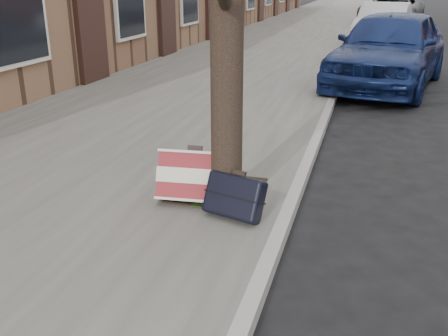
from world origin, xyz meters
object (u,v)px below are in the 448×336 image
(suitcase_navy, at_px, (235,196))
(car_near_mid, at_px, (383,25))
(suitcase_red, at_px, (193,177))
(car_near_front, at_px, (389,48))

(suitcase_navy, height_order, car_near_mid, car_near_mid)
(suitcase_navy, xyz_separation_m, car_near_mid, (1.29, 13.89, 0.36))
(suitcase_red, xyz_separation_m, car_near_mid, (1.75, 13.67, 0.31))
(suitcase_navy, xyz_separation_m, car_near_front, (1.36, 7.00, 0.46))
(suitcase_red, height_order, car_near_mid, car_near_mid)
(suitcase_navy, bearing_deg, suitcase_red, 170.11)
(suitcase_red, xyz_separation_m, car_near_front, (1.83, 6.78, 0.41))
(car_near_mid, bearing_deg, suitcase_red, -90.11)
(suitcase_navy, relative_size, car_near_front, 0.12)
(suitcase_red, height_order, car_near_front, car_near_front)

